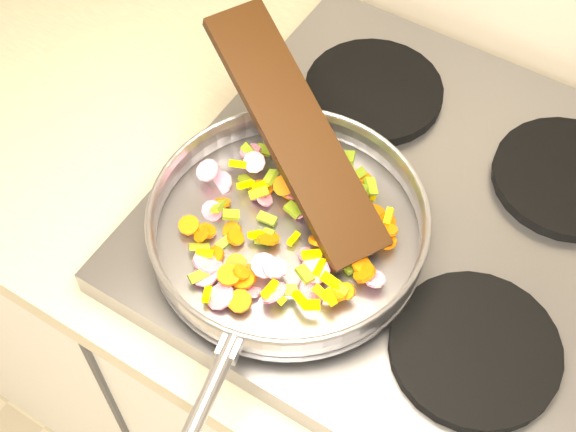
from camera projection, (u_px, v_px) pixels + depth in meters
The scene contains 8 objects.
cooktop at pixel (416, 219), 1.01m from camera, with size 0.60×0.60×0.04m, color #939399.
grate_fl at pixel (262, 236), 0.96m from camera, with size 0.19×0.19×0.02m, color black.
grate_fr at pixel (475, 349), 0.88m from camera, with size 0.19×0.19×0.02m, color black.
grate_bl at pixel (374, 91), 1.10m from camera, with size 0.19×0.19×0.02m, color black.
grate_br at pixel (568, 177), 1.01m from camera, with size 0.19×0.19×0.02m, color black.
saute_pan at pixel (287, 225), 0.93m from camera, with size 0.36×0.53×0.05m.
vegetable_heap at pixel (293, 222), 0.94m from camera, with size 0.28×0.27×0.05m.
wooden_spatula at pixel (296, 131), 0.94m from camera, with size 0.34×0.08×0.02m, color black.
Camera 1 is at (-0.53, 1.10, 1.76)m, focal length 50.00 mm.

